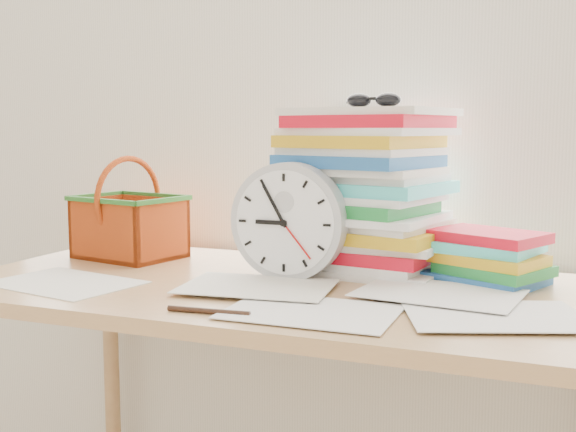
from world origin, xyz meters
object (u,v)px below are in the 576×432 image
at_px(paper_stack, 364,191).
at_px(desk, 278,318).
at_px(basket, 129,208).
at_px(clock, 289,221).
at_px(book_stack, 490,258).

bearing_deg(paper_stack, desk, -121.19).
height_order(paper_stack, basket, paper_stack).
xyz_separation_m(clock, basket, (-0.48, 0.10, -0.00)).
height_order(desk, book_stack, book_stack).
bearing_deg(clock, paper_stack, 51.69).
height_order(desk, basket, basket).
xyz_separation_m(desk, clock, (0.00, 0.05, 0.20)).
relative_size(desk, paper_stack, 3.75).
bearing_deg(paper_stack, clock, -128.31).
distance_m(clock, basket, 0.49).
bearing_deg(desk, clock, 86.53).
xyz_separation_m(desk, paper_stack, (0.13, 0.21, 0.26)).
height_order(desk, clock, clock).
height_order(desk, paper_stack, paper_stack).
bearing_deg(basket, paper_stack, 17.87).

